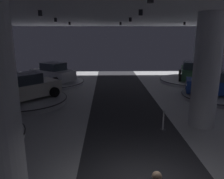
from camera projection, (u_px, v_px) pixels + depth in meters
The scene contains 10 objects.
column_right at pixel (206, 72), 10.48m from camera, with size 1.25×1.25×5.50m.
display_platform_far_right at pixel (216, 97), 15.68m from camera, with size 4.81×4.81×0.29m.
display_car_far_right at pixel (218, 84), 15.45m from camera, with size 4.55×3.18×1.71m.
display_platform_deep_left at pixel (53, 83), 20.24m from camera, with size 5.68×5.68×0.31m.
display_car_deep_left at pixel (53, 73), 20.01m from camera, with size 4.48×3.87×1.71m.
display_platform_far_left at pixel (28, 101), 14.56m from camera, with size 5.09×5.09×0.35m.
display_car_far_left at pixel (26, 88), 14.31m from camera, with size 4.20×4.28×1.71m.
display_platform_deep_right at pixel (190, 80), 21.21m from camera, with size 5.84×5.84×0.28m.
display_car_deep_right at pixel (191, 71), 20.97m from camera, with size 3.20×4.55×1.71m.
stanchion_a at pixel (163, 123), 10.44m from camera, with size 0.28×0.28×1.01m.
Camera 1 is at (-1.21, -5.27, 4.46)m, focal length 34.98 mm.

